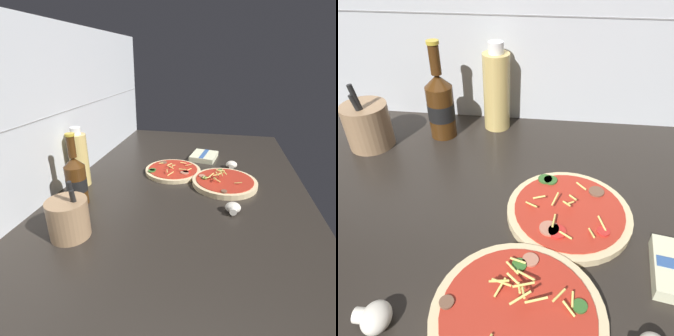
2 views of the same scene
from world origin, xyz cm
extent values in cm
cube|color=#28231E|center=(0.00, 0.00, 1.25)|extent=(160.00, 90.00, 2.50)
cube|color=silver|center=(0.00, 45.50, 30.00)|extent=(160.00, 1.00, 60.00)
cube|color=gray|center=(0.00, 44.95, 30.00)|extent=(156.80, 0.16, 0.30)
cylinder|color=beige|center=(5.31, -14.69, 3.49)|extent=(24.93, 24.93, 1.98)
cylinder|color=#B22D1E|center=(5.31, -14.69, 4.63)|extent=(21.94, 21.94, 0.30)
cylinder|color=#336628|center=(13.86, -12.93, 4.98)|extent=(2.16, 2.16, 0.40)
cylinder|color=#B7755B|center=(6.54, -5.87, 4.98)|extent=(2.60, 2.60, 0.40)
cylinder|color=brown|center=(-4.87, -14.52, 4.98)|extent=(2.15, 2.15, 0.40)
cylinder|color=#336628|center=(4.84, -7.02, 4.98)|extent=(2.36, 2.36, 0.40)
cylinder|color=#EADB6B|center=(2.19, -11.14, 6.31)|extent=(3.02, 1.13, 0.83)
cylinder|color=#EADB6B|center=(3.87, -8.21, 5.66)|extent=(2.25, 2.18, 0.51)
cylinder|color=#EADB6B|center=(5.80, -11.64, 6.80)|extent=(3.19, 1.30, 0.49)
cylinder|color=#EADB6B|center=(10.90, -12.14, 5.91)|extent=(2.01, 2.34, 0.36)
cylinder|color=#EADB6B|center=(5.87, -13.16, 7.19)|extent=(0.76, 2.02, 0.87)
cylinder|color=#EADB6B|center=(6.01, -9.49, 5.95)|extent=(3.01, 2.12, 0.96)
cylinder|color=#EADB6B|center=(12.85, -12.21, 5.35)|extent=(0.52, 2.29, 0.62)
cylinder|color=#EADB6B|center=(2.56, -11.22, 6.15)|extent=(2.97, 0.52, 1.32)
cylinder|color=#EADB6B|center=(5.23, -12.21, 6.81)|extent=(0.67, 2.00, 0.87)
cylinder|color=#EADB6B|center=(2.41, -11.74, 5.66)|extent=(1.65, 2.92, 1.19)
cylinder|color=#EADB6B|center=(5.52, -14.36, 7.85)|extent=(3.01, 2.07, 1.21)
cylinder|color=#EADB6B|center=(12.28, -13.71, 5.38)|extent=(1.95, 2.06, 0.96)
cylinder|color=#EADB6B|center=(7.71, -13.43, 6.19)|extent=(3.29, 1.11, 1.03)
cylinder|color=#EADB6B|center=(1.86, -19.61, 5.49)|extent=(1.01, 2.73, 1.06)
cylinder|color=#EADB6B|center=(4.58, -6.58, 5.42)|extent=(2.63, 0.70, 0.82)
cylinder|color=#EADB6B|center=(4.60, -11.10, 6.67)|extent=(2.93, 2.14, 1.16)
cylinder|color=beige|center=(13.18, 7.09, 3.28)|extent=(23.65, 23.65, 1.56)
cylinder|color=#B22D1E|center=(13.18, 7.09, 4.21)|extent=(20.82, 20.82, 0.30)
cylinder|color=#B7755B|center=(9.44, 1.52, 4.56)|extent=(3.51, 3.51, 0.40)
cylinder|color=#336628|center=(8.45, 15.34, 4.56)|extent=(2.96, 2.96, 0.40)
cylinder|color=brown|center=(18.78, 12.53, 4.56)|extent=(3.07, 3.07, 0.40)
cylinder|color=red|center=(10.86, 0.98, 4.56)|extent=(3.24, 3.24, 0.40)
cylinder|color=#336628|center=(9.57, 15.12, 4.56)|extent=(2.81, 2.81, 0.40)
cylinder|color=red|center=(18.92, 1.97, 4.56)|extent=(2.28, 2.28, 0.40)
cylinder|color=#EADB6B|center=(10.18, 2.57, 5.60)|extent=(0.86, 3.19, 0.50)
cylinder|color=#EADB6B|center=(12.53, 6.78, 5.97)|extent=(1.55, 1.56, 0.55)
cylinder|color=#EADB6B|center=(13.18, 7.09, 5.93)|extent=(1.65, 1.48, 0.70)
cylinder|color=#EADB6B|center=(16.70, 0.86, 5.10)|extent=(0.88, 2.71, 1.05)
cylinder|color=#EADB6B|center=(15.69, 12.96, 5.37)|extent=(2.13, 1.82, 0.83)
cylinder|color=#EADB6B|center=(5.96, 6.79, 5.04)|extent=(2.39, 2.46, 1.37)
cylinder|color=#EADB6B|center=(13.75, 8.60, 6.00)|extent=(1.49, 1.73, 0.59)
cylinder|color=#EADB6B|center=(18.77, 3.39, 5.04)|extent=(1.54, 2.96, 1.19)
cylinder|color=#EADB6B|center=(7.36, 8.49, 5.52)|extent=(2.46, 0.92, 0.70)
cylinder|color=#EADB6B|center=(10.38, 7.70, 6.10)|extent=(1.48, 3.03, 1.08)
cylinder|color=#EADB6B|center=(12.26, -0.28, 4.91)|extent=(2.28, 1.86, 0.51)
cylinder|color=#47280F|center=(-18.57, 33.68, 9.23)|extent=(6.74, 6.74, 13.46)
cone|color=#47280F|center=(-18.57, 33.68, 17.52)|extent=(6.74, 6.74, 3.13)
cylinder|color=#47280F|center=(-18.57, 33.68, 22.56)|extent=(2.56, 2.56, 6.95)
cylinder|color=gold|center=(-18.57, 33.68, 26.44)|extent=(2.95, 2.95, 0.80)
cylinder|color=black|center=(-18.57, 33.68, 9.50)|extent=(6.81, 6.81, 4.31)
cylinder|color=#D6B766|center=(-5.18, 39.75, 12.51)|extent=(6.91, 6.91, 20.02)
cylinder|color=white|center=(-5.18, 39.75, 23.88)|extent=(3.80, 3.80, 2.73)
cylinder|color=white|center=(21.04, -17.65, 4.23)|extent=(2.22, 2.22, 2.22)
ellipsoid|color=silver|center=(23.01, -17.65, 4.23)|extent=(4.19, 4.93, 3.45)
cylinder|color=white|center=(-16.15, -17.44, 4.23)|extent=(2.22, 2.22, 2.22)
ellipsoid|color=silver|center=(-14.17, -17.44, 4.23)|extent=(4.20, 4.94, 3.46)
cylinder|color=#9E7A56|center=(-35.27, 26.91, 7.94)|extent=(10.95, 10.95, 10.87)
cylinder|color=black|center=(-34.80, 25.01, 13.14)|extent=(3.21, 1.88, 12.62)
cylinder|color=black|center=(-34.80, 24.60, 12.03)|extent=(3.44, 1.82, 10.40)
cube|color=beige|center=(32.96, -4.67, 3.70)|extent=(15.52, 13.62, 2.40)
cube|color=#335693|center=(32.96, -4.67, 4.98)|extent=(13.25, 4.24, 0.16)
camera|label=1|loc=(-88.79, -11.63, 48.02)|focal=28.00mm
camera|label=2|loc=(6.46, -38.70, 48.22)|focal=35.00mm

